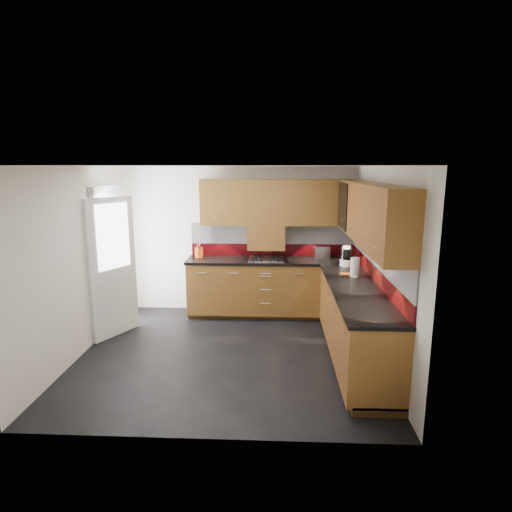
{
  "coord_description": "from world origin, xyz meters",
  "views": [
    {
      "loc": [
        0.6,
        -5.19,
        2.39
      ],
      "look_at": [
        0.33,
        0.65,
        1.17
      ],
      "focal_mm": 30.0,
      "sensor_mm": 36.0,
      "label": 1
    }
  ],
  "objects_px": {
    "toaster": "(321,252)",
    "food_processor": "(346,257)",
    "gas_hob": "(266,259)",
    "utensil_pot": "(199,251)"
  },
  "relations": [
    {
      "from": "gas_hob",
      "to": "utensil_pot",
      "type": "bearing_deg",
      "value": 173.12
    },
    {
      "from": "gas_hob",
      "to": "food_processor",
      "type": "relative_size",
      "value": 1.81
    },
    {
      "from": "gas_hob",
      "to": "food_processor",
      "type": "xyz_separation_m",
      "value": [
        1.2,
        -0.39,
        0.13
      ]
    },
    {
      "from": "gas_hob",
      "to": "utensil_pot",
      "type": "distance_m",
      "value": 1.11
    },
    {
      "from": "toaster",
      "to": "food_processor",
      "type": "distance_m",
      "value": 0.65
    },
    {
      "from": "toaster",
      "to": "food_processor",
      "type": "bearing_deg",
      "value": -61.34
    },
    {
      "from": "utensil_pot",
      "to": "food_processor",
      "type": "height_order",
      "value": "utensil_pot"
    },
    {
      "from": "gas_hob",
      "to": "toaster",
      "type": "height_order",
      "value": "toaster"
    },
    {
      "from": "gas_hob",
      "to": "utensil_pot",
      "type": "height_order",
      "value": "utensil_pot"
    },
    {
      "from": "gas_hob",
      "to": "food_processor",
      "type": "height_order",
      "value": "food_processor"
    }
  ]
}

